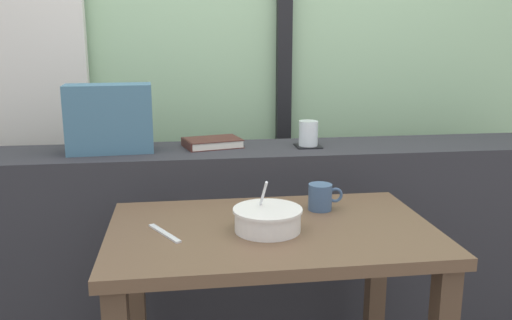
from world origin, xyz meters
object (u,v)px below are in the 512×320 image
breakfast_table (272,267)px  coaster_square (308,146)px  closed_book (212,143)px  ceramic_mug (321,197)px  juice_glass (308,134)px  throw_pillow (109,119)px  fork_utensil (164,233)px  soup_bowl (268,220)px

breakfast_table → coaster_square: (0.25, 0.61, 0.24)m
closed_book → ceramic_mug: size_ratio=2.23×
juice_glass → throw_pillow: throw_pillow is taller
breakfast_table → throw_pillow: 0.89m
juice_glass → ceramic_mug: bearing=-98.2°
closed_book → ceramic_mug: 0.62m
fork_utensil → juice_glass: bearing=19.4°
throw_pillow → soup_bowl: (0.51, -0.64, -0.21)m
ceramic_mug → closed_book: bearing=121.2°
soup_bowl → fork_utensil: bearing=178.1°
fork_utensil → breakfast_table: bearing=-25.6°
juice_glass → coaster_square: bearing=0.0°
breakfast_table → juice_glass: juice_glass is taller
soup_bowl → fork_utensil: size_ratio=1.18×
closed_book → ceramic_mug: closed_book is taller
closed_book → soup_bowl: (0.12, -0.69, -0.09)m
juice_glass → throw_pillow: size_ratio=0.31×
breakfast_table → juice_glass: bearing=67.5°
soup_bowl → fork_utensil: soup_bowl is taller
coaster_square → closed_book: 0.39m
breakfast_table → coaster_square: bearing=67.5°
soup_bowl → fork_utensil: (-0.29, 0.01, -0.03)m
throw_pillow → fork_utensil: size_ratio=1.88×
coaster_square → closed_book: size_ratio=0.40×
ceramic_mug → fork_utensil: bearing=-162.6°
breakfast_table → juice_glass: size_ratio=9.48×
breakfast_table → fork_utensil: 0.34m
breakfast_table → throw_pillow: throw_pillow is taller
breakfast_table → ceramic_mug: bearing=37.1°
coaster_square → ceramic_mug: bearing=-98.2°
throw_pillow → breakfast_table: bearing=-49.6°
closed_book → fork_utensil: (-0.18, -0.68, -0.12)m
breakfast_table → closed_book: bearing=101.4°
soup_bowl → ceramic_mug: bearing=39.4°
soup_bowl → juice_glass: bearing=67.1°
breakfast_table → ceramic_mug: size_ratio=8.43×
closed_book → ceramic_mug: bearing=-58.8°
fork_utensil → ceramic_mug: size_ratio=1.50×
coaster_square → fork_utensil: bearing=-132.0°
throw_pillow → ceramic_mug: size_ratio=2.83×
fork_utensil → closed_book: bearing=46.8°
breakfast_table → soup_bowl: soup_bowl is taller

